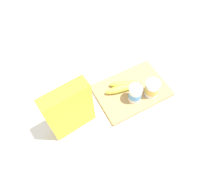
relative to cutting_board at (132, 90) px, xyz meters
name	(u,v)px	position (x,y,z in m)	size (l,w,h in m)	color
ground_plane	(132,91)	(0.00, 0.00, -0.01)	(2.40, 2.40, 0.00)	silver
cutting_board	(132,90)	(0.00, 0.00, 0.00)	(0.36, 0.25, 0.02)	tan
cereal_box	(69,110)	(0.33, 0.02, 0.13)	(0.20, 0.06, 0.27)	yellow
yogurt_cup_front	(152,89)	(-0.07, 0.07, 0.05)	(0.07, 0.07, 0.09)	white
yogurt_cup_back	(135,94)	(0.02, 0.05, 0.06)	(0.07, 0.07, 0.09)	white
banana_bunch	(124,86)	(0.03, -0.03, 0.03)	(0.19, 0.10, 0.04)	#DADE44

